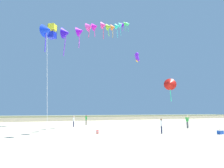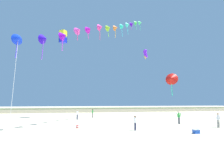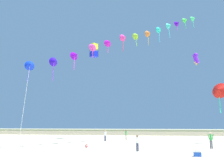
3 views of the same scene
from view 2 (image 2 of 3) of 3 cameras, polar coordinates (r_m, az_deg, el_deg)
ground_plane at (r=13.74m, az=2.66°, el=-18.38°), size 240.00×240.00×0.00m
dune_ridge at (r=55.43m, az=-8.33°, el=-8.32°), size 120.00×8.90×1.29m
person_near_left at (r=34.18m, az=-6.35°, el=-9.24°), size 0.23×0.60×1.72m
person_near_right at (r=31.05m, az=-11.27°, el=-9.56°), size 0.39×0.52×1.66m
person_mid_center at (r=24.34m, az=31.34°, el=-9.73°), size 0.25×0.60×1.73m
person_far_left at (r=25.85m, az=20.99°, el=-9.90°), size 0.61×0.26×1.75m
person_far_right at (r=19.00m, az=7.57°, el=-12.14°), size 0.51×0.34×1.55m
kite_banner_string at (r=33.34m, az=-1.17°, el=17.95°), size 23.36×26.86×24.77m
large_kite_low_lead at (r=32.93m, az=18.84°, el=1.71°), size 2.44×2.30×4.30m
large_kite_mid_trail at (r=37.86m, az=-15.69°, el=14.65°), size 1.64×1.64×2.52m
large_kite_high_solo at (r=41.55m, az=10.85°, el=9.70°), size 1.14×0.81×2.31m
beach_cooler at (r=18.86m, az=25.77°, el=-13.75°), size 0.58×0.41×0.46m
beach_ball at (r=21.00m, az=-11.25°, el=-13.46°), size 0.36×0.36×0.36m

